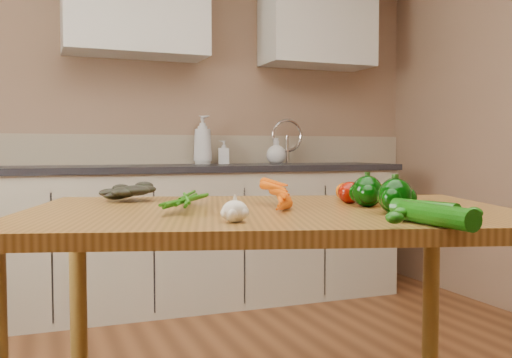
{
  "coord_description": "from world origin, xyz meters",
  "views": [
    {
      "loc": [
        -0.72,
        -1.38,
        1.0
      ],
      "look_at": [
        0.02,
        0.52,
        0.9
      ],
      "focal_mm": 40.0,
      "sensor_mm": 36.0,
      "label": 1
    }
  ],
  "objects": [
    {
      "name": "garlic_bulb",
      "position": [
        -0.25,
        -0.02,
        0.84
      ],
      "size": [
        0.07,
        0.07,
        0.06
      ],
      "primitive_type": "ellipsoid",
      "color": "silver",
      "rests_on": "table"
    },
    {
      "name": "carrot_bunch",
      "position": [
        -0.09,
        0.29,
        0.85
      ],
      "size": [
        0.33,
        0.29,
        0.08
      ],
      "primitive_type": null,
      "rotation": [
        0.0,
        0.0,
        -0.29
      ],
      "color": "#DE5405",
      "rests_on": "table"
    },
    {
      "name": "leafy_greens",
      "position": [
        -0.4,
        0.7,
        0.87
      ],
      "size": [
        0.22,
        0.2,
        0.11
      ],
      "primitive_type": null,
      "color": "black",
      "rests_on": "table"
    },
    {
      "name": "pepper_c",
      "position": [
        0.25,
        0.0,
        0.87
      ],
      "size": [
        0.1,
        0.1,
        0.1
      ],
      "primitive_type": "sphere",
      "color": "#023003",
      "rests_on": "table"
    },
    {
      "name": "zucchini_b",
      "position": [
        0.18,
        -0.26,
        0.84
      ],
      "size": [
        0.06,
        0.25,
        0.05
      ],
      "primitive_type": "cylinder",
      "rotation": [
        1.57,
        0.0,
        0.04
      ],
      "color": "#0B4B08",
      "rests_on": "table"
    },
    {
      "name": "table",
      "position": [
        -0.03,
        0.27,
        0.72
      ],
      "size": [
        1.74,
        1.38,
        0.82
      ],
      "rotation": [
        0.0,
        0.0,
        -0.29
      ],
      "color": "olive",
      "rests_on": "ground"
    },
    {
      "name": "pepper_b",
      "position": [
        0.39,
        0.21,
        0.86
      ],
      "size": [
        0.09,
        0.09,
        0.09
      ],
      "primitive_type": "sphere",
      "color": "#023003",
      "rests_on": "table"
    },
    {
      "name": "counter_run",
      "position": [
        0.21,
        2.19,
        0.46
      ],
      "size": [
        2.84,
        0.64,
        1.14
      ],
      "color": "#B3AB95",
      "rests_on": "ground"
    },
    {
      "name": "tomato_a",
      "position": [
        0.29,
        0.32,
        0.85
      ],
      "size": [
        0.08,
        0.08,
        0.08
      ],
      "primitive_type": "ellipsoid",
      "color": "#860E02",
      "rests_on": "table"
    },
    {
      "name": "soap_bottle_c",
      "position": [
        0.86,
        2.27,
        0.99
      ],
      "size": [
        0.16,
        0.16,
        0.18
      ],
      "primitive_type": "imported",
      "rotation": [
        0.0,
        0.0,
        6.17
      ],
      "color": "silver",
      "rests_on": "counter_run"
    },
    {
      "name": "soap_bottle_b",
      "position": [
        0.5,
        2.37,
        0.98
      ],
      "size": [
        0.1,
        0.09,
        0.16
      ],
      "primitive_type": "imported",
      "rotation": [
        0.0,
        0.0,
        4.37
      ],
      "color": "silver",
      "rests_on": "counter_run"
    },
    {
      "name": "soap_bottle_a",
      "position": [
        0.34,
        2.34,
        1.06
      ],
      "size": [
        0.17,
        0.17,
        0.33
      ],
      "primitive_type": "imported",
      "rotation": [
        0.0,
        0.0,
        0.47
      ],
      "color": "silver",
      "rests_on": "counter_run"
    },
    {
      "name": "tomato_b",
      "position": [
        0.34,
        0.43,
        0.85
      ],
      "size": [
        0.07,
        0.07,
        0.07
      ],
      "primitive_type": "ellipsoid",
      "color": "#DC5A05",
      "rests_on": "table"
    },
    {
      "name": "room",
      "position": [
        0.0,
        0.17,
        1.25
      ],
      "size": [
        4.04,
        5.04,
        2.64
      ],
      "color": "brown",
      "rests_on": "ground"
    },
    {
      "name": "pepper_a",
      "position": [
        0.29,
        0.2,
        0.86
      ],
      "size": [
        0.1,
        0.1,
        0.1
      ],
      "primitive_type": "sphere",
      "color": "#023003",
      "rests_on": "table"
    },
    {
      "name": "tomato_c",
      "position": [
        0.41,
        0.32,
        0.85
      ],
      "size": [
        0.07,
        0.07,
        0.07
      ],
      "primitive_type": "ellipsoid",
      "color": "#DC5A05",
      "rests_on": "table"
    },
    {
      "name": "zucchini_a",
      "position": [
        0.24,
        -0.14,
        0.84
      ],
      "size": [
        0.1,
        0.2,
        0.05
      ],
      "primitive_type": "cylinder",
      "rotation": [
        1.57,
        0.0,
        0.27
      ],
      "color": "#0B4B08",
      "rests_on": "table"
    },
    {
      "name": "upper_cabinets",
      "position": [
        0.51,
        2.32,
        1.95
      ],
      "size": [
        2.15,
        0.35,
        0.7
      ],
      "color": "silver",
      "rests_on": "room"
    }
  ]
}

